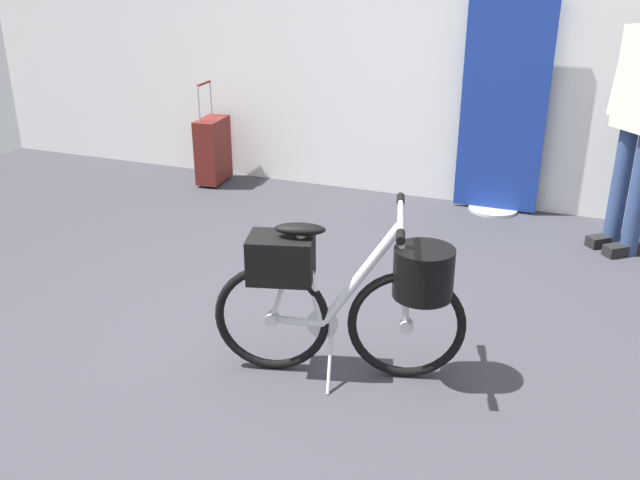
% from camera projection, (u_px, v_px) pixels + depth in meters
% --- Properties ---
extents(ground_plane, '(7.99, 7.99, 0.00)m').
position_uv_depth(ground_plane, '(269.00, 374.00, 3.14)').
color(ground_plane, '#38383F').
extents(floor_banner_stand, '(0.60, 0.36, 1.53)m').
position_uv_depth(floor_banner_stand, '(502.00, 121.00, 4.90)').
color(floor_banner_stand, '#B7B7BC').
rests_on(floor_banner_stand, ground_plane).
extents(folding_bike_foreground, '(1.09, 0.53, 0.79)m').
position_uv_depth(folding_bike_foreground, '(350.00, 290.00, 2.99)').
color(folding_bike_foreground, black).
rests_on(folding_bike_foreground, ground_plane).
extents(rolling_suitcase, '(0.22, 0.38, 0.83)m').
position_uv_depth(rolling_suitcase, '(213.00, 150.00, 5.68)').
color(rolling_suitcase, maroon).
rests_on(rolling_suitcase, ground_plane).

